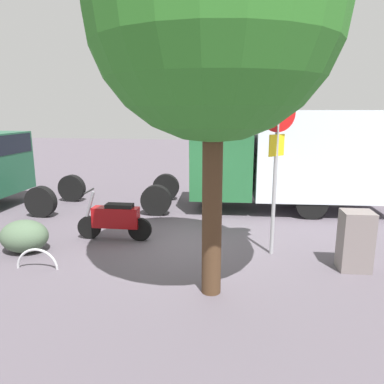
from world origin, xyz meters
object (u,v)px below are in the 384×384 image
Objects in this scene: box_truck_near at (290,157)px; street_tree at (214,13)px; motorcycle at (115,219)px; bike_rack_hoop at (38,269)px; utility_cabinet at (355,241)px; stop_sign at (276,150)px.

street_tree reaches higher than box_truck_near.
motorcycle is 2.13× the size of bike_rack_hoop.
box_truck_near reaches higher than motorcycle.
utility_cabinet is at bearing 97.08° from box_truck_near.
stop_sign reaches higher than motorcycle.
motorcycle is 2.12m from bike_rack_hoop.
utility_cabinet is at bearing 168.46° from motorcycle.
stop_sign is at bearing -162.97° from bike_rack_hoop.
stop_sign is 2.33m from utility_cabinet.
box_truck_near is at bearing -135.97° from bike_rack_hoop.
box_truck_near is at bearing -108.56° from street_tree.
motorcycle is at bearing -118.37° from bike_rack_hoop.
motorcycle is 5.25m from utility_cabinet.
utility_cabinet reaches higher than bike_rack_hoop.
utility_cabinet is 1.38× the size of bike_rack_hoop.
street_tree is (1.89, 5.64, 2.77)m from box_truck_near.
utility_cabinet is at bearing 158.93° from stop_sign.
bike_rack_hoop is (3.46, -0.47, -4.42)m from street_tree.
street_tree is at bearing 136.75° from motorcycle.
bike_rack_hoop is at bearing 17.03° from stop_sign.
bike_rack_hoop is (0.98, 1.81, -0.52)m from motorcycle.
stop_sign is at bearing -121.49° from street_tree.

